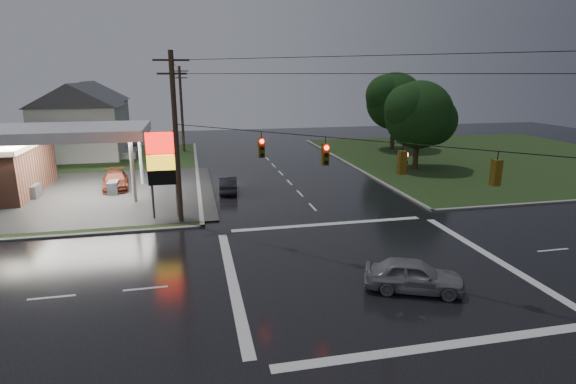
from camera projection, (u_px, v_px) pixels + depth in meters
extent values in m
plane|color=black|center=(369.00, 267.00, 22.96)|extent=(120.00, 120.00, 0.00)
cube|color=#1F3116|center=(4.00, 179.00, 42.18)|extent=(36.00, 36.00, 0.08)
cube|color=#1F3116|center=(492.00, 157.00, 52.85)|extent=(36.00, 36.00, 0.08)
cube|color=#2D2D2D|center=(48.00, 197.00, 35.84)|extent=(26.00, 18.00, 0.02)
cylinder|color=silver|center=(133.00, 171.00, 33.82)|extent=(0.30, 0.30, 5.00)
cylinder|color=silver|center=(16.00, 161.00, 37.44)|extent=(0.30, 0.30, 5.00)
cylinder|color=silver|center=(141.00, 157.00, 39.49)|extent=(0.30, 0.30, 5.00)
cube|color=silver|center=(67.00, 132.00, 34.94)|extent=(12.00, 8.00, 0.80)
cube|color=white|center=(68.00, 137.00, 35.05)|extent=(11.40, 7.40, 0.04)
cube|color=#59595E|center=(33.00, 192.00, 35.51)|extent=(0.80, 1.60, 1.10)
cube|color=#59595E|center=(114.00, 188.00, 36.75)|extent=(0.80, 1.60, 1.10)
cylinder|color=#59595E|center=(151.00, 176.00, 29.79)|extent=(0.16, 0.16, 6.00)
cylinder|color=#59595E|center=(176.00, 175.00, 30.12)|extent=(0.16, 0.16, 6.00)
cube|color=red|center=(161.00, 143.00, 29.39)|extent=(2.00, 0.35, 1.40)
cube|color=gold|center=(163.00, 162.00, 29.73)|extent=(2.00, 0.35, 1.00)
cube|color=black|center=(164.00, 177.00, 29.98)|extent=(2.00, 0.35, 1.00)
cylinder|color=#382619|center=(176.00, 140.00, 28.58)|extent=(0.32, 0.32, 11.00)
cube|color=#382619|center=(171.00, 60.00, 27.33)|extent=(2.20, 0.12, 0.12)
cube|color=#382619|center=(172.00, 74.00, 27.53)|extent=(1.80, 0.12, 0.12)
cylinder|color=#382619|center=(182.00, 110.00, 55.57)|extent=(0.32, 0.32, 10.50)
cube|color=#382619|center=(179.00, 71.00, 54.38)|extent=(2.20, 0.12, 0.12)
cube|color=#382619|center=(180.00, 78.00, 54.58)|extent=(1.80, 0.12, 0.12)
cube|color=#59470C|center=(261.00, 148.00, 25.04)|extent=(0.34, 0.34, 1.10)
cylinder|color=#FF0C07|center=(262.00, 141.00, 24.75)|extent=(0.22, 0.08, 0.22)
cube|color=#59470C|center=(325.00, 154.00, 22.93)|extent=(0.34, 0.34, 1.10)
cylinder|color=#FF0C07|center=(327.00, 148.00, 22.65)|extent=(0.22, 0.08, 0.22)
cube|color=#59470C|center=(402.00, 163.00, 20.82)|extent=(0.34, 0.34, 1.10)
cylinder|color=#FF0C07|center=(406.00, 154.00, 20.77)|extent=(0.08, 0.22, 0.22)
cube|color=#59470C|center=(496.00, 173.00, 18.72)|extent=(0.34, 0.34, 1.10)
cylinder|color=#FF0C07|center=(494.00, 163.00, 18.81)|extent=(0.22, 0.08, 0.22)
cube|color=silver|center=(81.00, 133.00, 51.89)|extent=(9.00, 8.00, 6.00)
cube|color=gray|center=(131.00, 153.00, 53.65)|extent=(1.60, 4.80, 0.80)
cube|color=silver|center=(92.00, 122.00, 63.03)|extent=(9.00, 8.00, 6.00)
cube|color=gray|center=(133.00, 139.00, 64.78)|extent=(1.60, 4.80, 0.80)
cylinder|color=black|center=(416.00, 145.00, 45.97)|extent=(0.56, 0.56, 5.04)
sphere|color=black|center=(419.00, 115.00, 45.19)|extent=(6.80, 6.80, 6.80)
sphere|color=black|center=(432.00, 120.00, 45.98)|extent=(5.10, 5.10, 5.10)
sphere|color=black|center=(409.00, 108.00, 44.35)|extent=(4.76, 4.76, 4.76)
cylinder|color=black|center=(393.00, 128.00, 57.85)|extent=(0.56, 0.56, 5.60)
sphere|color=black|center=(395.00, 101.00, 56.98)|extent=(7.20, 7.20, 7.20)
sphere|color=black|center=(406.00, 106.00, 57.82)|extent=(5.40, 5.40, 5.40)
sphere|color=black|center=(386.00, 95.00, 56.11)|extent=(5.04, 5.04, 5.04)
imported|color=black|center=(228.00, 184.00, 37.46)|extent=(1.74, 4.21, 1.35)
imported|color=gray|center=(414.00, 275.00, 20.35)|extent=(4.77, 3.35, 1.51)
imported|color=#562013|center=(116.00, 180.00, 38.47)|extent=(2.66, 5.27, 1.47)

